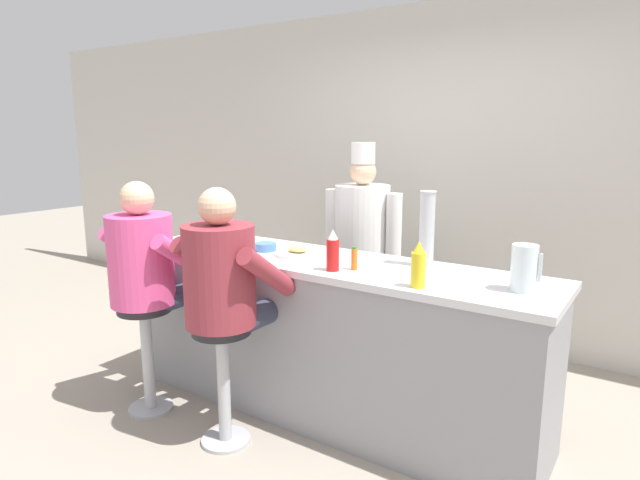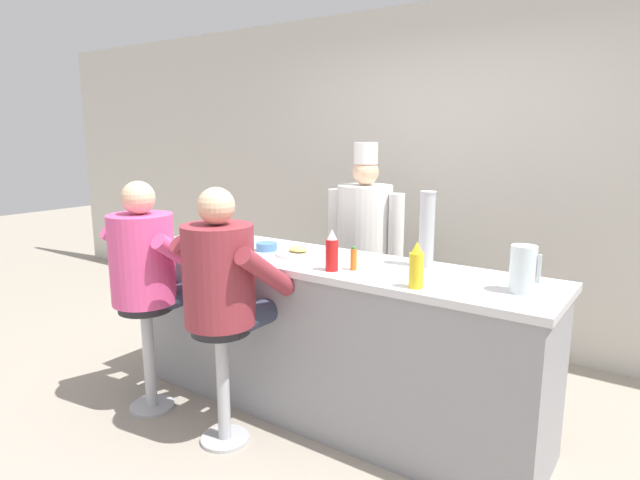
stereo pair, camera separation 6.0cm
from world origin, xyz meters
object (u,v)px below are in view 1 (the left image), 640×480
Objects in this scene: hot_sauce_bottle_orange at (354,259)px; coffee_mug_white at (234,237)px; mustard_bottle_yellow at (418,266)px; diner_seated_maroon at (224,283)px; cup_stack_steel at (427,229)px; diner_seated_pink at (146,267)px; ketchup_bottle_red at (333,251)px; cook_in_whites_near at (362,241)px; water_pitcher_clear at (524,268)px; cereal_bowl at (266,247)px; breakfast_plate at (298,253)px.

hot_sauce_bottle_orange reaches higher than coffee_mug_white.
diner_seated_maroon reaches higher than mustard_bottle_yellow.
cup_stack_steel is 0.29× the size of diner_seated_pink.
coffee_mug_white is at bearing 165.58° from ketchup_bottle_red.
cup_stack_steel is at bearing -41.38° from cook_in_whites_near.
cook_in_whites_near is at bearing 117.31° from hot_sauce_bottle_orange.
water_pitcher_clear reaches higher than cereal_bowl.
cereal_bowl is 0.93m from cook_in_whites_near.
cereal_bowl is 0.58m from diner_seated_maroon.
diner_seated_pink is at bearing -165.09° from water_pitcher_clear.
water_pitcher_clear is at bearing -33.58° from cook_in_whites_near.
cereal_bowl is at bearing 168.88° from mustard_bottle_yellow.
ketchup_bottle_red is 1.70× the size of cereal_bowl.
cereal_bowl is 0.09× the size of diner_seated_pink.
breakfast_plate is 0.17× the size of cook_in_whites_near.
diner_seated_maroon is 0.88× the size of cook_in_whites_near.
coffee_mug_white is at bearing 169.59° from cereal_bowl.
hot_sauce_bottle_orange reaches higher than cereal_bowl.
coffee_mug_white is (-0.56, 0.05, 0.03)m from breakfast_plate.
coffee_mug_white is at bearing -121.16° from cook_in_whites_near.
hot_sauce_bottle_orange is (0.09, 0.08, -0.04)m from ketchup_bottle_red.
breakfast_plate is 0.66× the size of cup_stack_steel.
cook_in_whites_near is at bearing 78.47° from cereal_bowl.
diner_seated_pink is 1.59m from cook_in_whites_near.
hot_sauce_bottle_orange is at bearing -8.96° from coffee_mug_white.
coffee_mug_white is 0.63m from diner_seated_pink.
cup_stack_steel is at bearing 160.38° from water_pitcher_clear.
hot_sauce_bottle_orange is 0.46× the size of breakfast_plate.
breakfast_plate is (-0.38, 0.20, -0.09)m from ketchup_bottle_red.
mustard_bottle_yellow is 0.82× the size of breakfast_plate.
coffee_mug_white is at bearing 171.04° from hot_sauce_bottle_orange.
coffee_mug_white is (-1.03, 0.16, -0.02)m from hot_sauce_bottle_orange.
mustard_bottle_yellow is 1.02m from diner_seated_maroon.
cereal_bowl is at bearing 107.02° from diner_seated_maroon.
water_pitcher_clear is 1.50m from diner_seated_maroon.
diner_seated_pink reaches higher than mustard_bottle_yellow.
water_pitcher_clear is at bearing 14.91° from diner_seated_pink.
diner_seated_pink is (-0.71, -0.56, -0.07)m from breakfast_plate.
ketchup_bottle_red is 1.00× the size of mustard_bottle_yellow.
water_pitcher_clear is 1.66× the size of cereal_bowl.
cook_in_whites_near is (-0.94, 1.12, -0.18)m from mustard_bottle_yellow.
water_pitcher_clear is at bearing -2.09° from coffee_mug_white.
diner_seated_pink and diner_seated_maroon have the same top height.
coffee_mug_white reaches higher than cereal_bowl.
breakfast_plate is at bearing 165.10° from mustard_bottle_yellow.
cook_in_whites_near is at bearing 89.35° from diner_seated_maroon.
cook_in_whites_near is at bearing 65.81° from diner_seated_pink.
hot_sauce_bottle_orange is 0.71m from cereal_bowl.
water_pitcher_clear is 0.80× the size of breakfast_plate.
hot_sauce_bottle_orange is 1.04m from coffee_mug_white.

